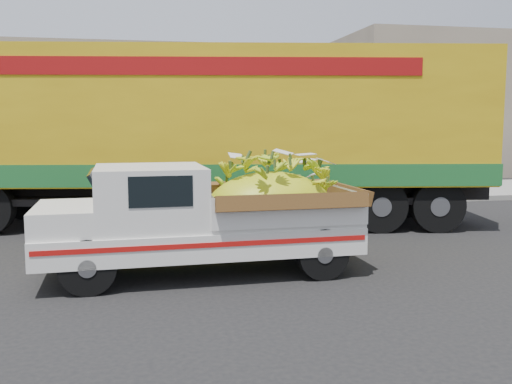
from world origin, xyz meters
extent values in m
plane|color=black|center=(0.00, 0.00, 0.00)|extent=(100.00, 100.00, 0.00)
cube|color=gray|center=(0.00, 7.09, 0.07)|extent=(60.00, 0.25, 0.15)
cube|color=gray|center=(0.00, 9.19, 0.07)|extent=(60.00, 4.00, 0.14)
cube|color=gray|center=(14.00, 16.09, 3.00)|extent=(14.00, 6.00, 6.00)
cylinder|color=black|center=(-2.49, -0.23, 0.38)|extent=(0.76, 0.25, 0.75)
cylinder|color=black|center=(-2.55, 1.21, 0.38)|extent=(0.76, 0.25, 0.75)
cylinder|color=black|center=(0.77, -0.10, 0.38)|extent=(0.76, 0.25, 0.75)
cylinder|color=black|center=(0.71, 1.34, 0.38)|extent=(0.76, 0.25, 0.75)
cube|color=silver|center=(-0.94, 0.55, 0.55)|extent=(4.71, 1.86, 0.39)
cube|color=#A50F0C|center=(-0.91, -0.29, 0.61)|extent=(4.55, 0.19, 0.07)
cube|color=silver|center=(-3.22, 0.47, 0.44)|extent=(0.16, 1.65, 0.14)
cube|color=silver|center=(-2.84, 0.48, 0.92)|extent=(0.90, 1.61, 0.36)
cube|color=silver|center=(-1.66, 0.53, 1.19)|extent=(1.59, 1.67, 0.89)
cube|color=black|center=(-1.53, -0.28, 1.35)|extent=(0.84, 0.04, 0.42)
cube|color=silver|center=(0.24, 0.60, 0.99)|extent=(2.34, 1.77, 0.50)
ellipsoid|color=gold|center=(0.15, 0.59, 0.89)|extent=(2.11, 1.42, 1.26)
cylinder|color=black|center=(4.21, 2.88, 0.55)|extent=(1.14, 0.50, 1.10)
cylinder|color=black|center=(4.54, 4.86, 0.55)|extent=(1.14, 0.50, 1.10)
cylinder|color=black|center=(3.03, 3.08, 0.55)|extent=(1.14, 0.50, 1.10)
cylinder|color=black|center=(3.36, 5.05, 0.55)|extent=(1.14, 0.50, 1.10)
cylinder|color=black|center=(-4.54, 6.36, 0.55)|extent=(1.14, 0.50, 1.10)
cube|color=black|center=(-0.26, 4.64, 0.78)|extent=(12.00, 2.95, 0.36)
cube|color=gold|center=(-0.26, 4.64, 2.38)|extent=(12.01, 4.39, 2.84)
cube|color=#1B5F27|center=(-0.26, 4.64, 1.21)|extent=(12.07, 4.42, 0.45)
cube|color=maroon|center=(-0.47, 3.40, 3.35)|extent=(8.29, 1.39, 0.35)
camera|label=1|loc=(-1.75, -7.81, 2.25)|focal=40.00mm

